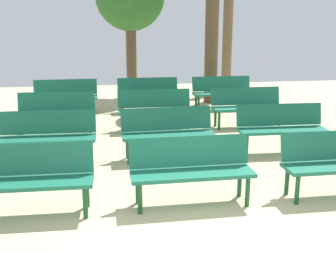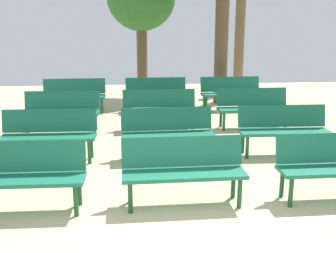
{
  "view_description": "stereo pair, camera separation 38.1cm",
  "coord_description": "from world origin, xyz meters",
  "px_view_note": "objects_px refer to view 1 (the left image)",
  "views": [
    {
      "loc": [
        -0.99,
        -3.4,
        2.36
      ],
      "look_at": [
        0.0,
        3.52,
        0.55
      ],
      "focal_mm": 44.18,
      "sensor_mm": 36.0,
      "label": 1
    },
    {
      "loc": [
        -0.61,
        -3.45,
        2.36
      ],
      "look_at": [
        0.0,
        3.52,
        0.55
      ],
      "focal_mm": 44.18,
      "sensor_mm": 36.0,
      "label": 2
    }
  ],
  "objects_px": {
    "bench_r0_c1": "(191,166)",
    "bench_r2_c1": "(155,107)",
    "bench_r3_c0": "(66,94)",
    "bench_r1_c1": "(167,130)",
    "bench_r3_c1": "(148,92)",
    "bench_r0_c0": "(28,175)",
    "bench_r1_c2": "(281,125)",
    "bench_r2_c0": "(56,110)",
    "bench_r2_c2": "(247,104)",
    "bench_r3_c2": "(222,91)",
    "tree_0": "(227,41)",
    "bench_r1_c0": "(48,134)"
  },
  "relations": [
    {
      "from": "bench_r1_c1",
      "to": "bench_r2_c1",
      "type": "height_order",
      "value": "same"
    },
    {
      "from": "bench_r0_c0",
      "to": "bench_r0_c1",
      "type": "relative_size",
      "value": 1.0
    },
    {
      "from": "bench_r0_c0",
      "to": "tree_0",
      "type": "bearing_deg",
      "value": 61.24
    },
    {
      "from": "bench_r0_c1",
      "to": "bench_r3_c1",
      "type": "relative_size",
      "value": 1.0
    },
    {
      "from": "bench_r1_c2",
      "to": "bench_r2_c0",
      "type": "bearing_deg",
      "value": 157.05
    },
    {
      "from": "bench_r1_c0",
      "to": "bench_r3_c2",
      "type": "relative_size",
      "value": 1.0
    },
    {
      "from": "bench_r0_c0",
      "to": "bench_r2_c0",
      "type": "distance_m",
      "value": 3.83
    },
    {
      "from": "bench_r2_c1",
      "to": "bench_r1_c0",
      "type": "bearing_deg",
      "value": -136.37
    },
    {
      "from": "tree_0",
      "to": "bench_r1_c1",
      "type": "bearing_deg",
      "value": -113.62
    },
    {
      "from": "bench_r2_c0",
      "to": "bench_r3_c0",
      "type": "height_order",
      "value": "same"
    },
    {
      "from": "bench_r0_c1",
      "to": "bench_r2_c1",
      "type": "xyz_separation_m",
      "value": [
        -0.06,
        3.83,
        0.0
      ]
    },
    {
      "from": "bench_r3_c2",
      "to": "bench_r2_c1",
      "type": "bearing_deg",
      "value": -137.54
    },
    {
      "from": "bench_r0_c0",
      "to": "bench_r3_c1",
      "type": "bearing_deg",
      "value": 71.51
    },
    {
      "from": "bench_r3_c2",
      "to": "bench_r0_c0",
      "type": "bearing_deg",
      "value": -125.56
    },
    {
      "from": "bench_r0_c0",
      "to": "bench_r1_c1",
      "type": "height_order",
      "value": "same"
    },
    {
      "from": "bench_r2_c2",
      "to": "bench_r0_c1",
      "type": "bearing_deg",
      "value": -118.4
    },
    {
      "from": "bench_r2_c0",
      "to": "bench_r3_c1",
      "type": "bearing_deg",
      "value": 43.09
    },
    {
      "from": "bench_r1_c1",
      "to": "bench_r3_c2",
      "type": "xyz_separation_m",
      "value": [
        2.04,
        3.85,
        0.0
      ]
    },
    {
      "from": "bench_r0_c1",
      "to": "bench_r2_c1",
      "type": "height_order",
      "value": "same"
    },
    {
      "from": "bench_r2_c1",
      "to": "bench_r2_c2",
      "type": "relative_size",
      "value": 1.0
    },
    {
      "from": "bench_r3_c2",
      "to": "bench_r2_c0",
      "type": "bearing_deg",
      "value": -155.46
    },
    {
      "from": "bench_r2_c0",
      "to": "bench_r3_c1",
      "type": "height_order",
      "value": "same"
    },
    {
      "from": "bench_r1_c1",
      "to": "bench_r2_c1",
      "type": "xyz_separation_m",
      "value": [
        -0.01,
        1.95,
        0.0
      ]
    },
    {
      "from": "bench_r3_c1",
      "to": "bench_r1_c2",
      "type": "bearing_deg",
      "value": -62.6
    },
    {
      "from": "bench_r1_c1",
      "to": "tree_0",
      "type": "distance_m",
      "value": 7.61
    },
    {
      "from": "tree_0",
      "to": "bench_r1_c2",
      "type": "bearing_deg",
      "value": -97.67
    },
    {
      "from": "tree_0",
      "to": "bench_r0_c0",
      "type": "bearing_deg",
      "value": -119.74
    },
    {
      "from": "bench_r3_c0",
      "to": "bench_r1_c2",
      "type": "bearing_deg",
      "value": -43.47
    },
    {
      "from": "bench_r0_c1",
      "to": "bench_r2_c2",
      "type": "relative_size",
      "value": 1.0
    },
    {
      "from": "bench_r2_c0",
      "to": "bench_r2_c1",
      "type": "xyz_separation_m",
      "value": [
        2.1,
        0.03,
        0.0
      ]
    },
    {
      "from": "bench_r2_c2",
      "to": "bench_r3_c2",
      "type": "relative_size",
      "value": 1.0
    },
    {
      "from": "bench_r1_c1",
      "to": "bench_r3_c0",
      "type": "relative_size",
      "value": 1.0
    },
    {
      "from": "bench_r3_c0",
      "to": "bench_r2_c0",
      "type": "bearing_deg",
      "value": -91.41
    },
    {
      "from": "bench_r2_c1",
      "to": "bench_r3_c1",
      "type": "bearing_deg",
      "value": 88.9
    },
    {
      "from": "bench_r1_c0",
      "to": "bench_r1_c2",
      "type": "distance_m",
      "value": 4.12
    },
    {
      "from": "bench_r1_c1",
      "to": "bench_r2_c1",
      "type": "distance_m",
      "value": 1.95
    },
    {
      "from": "bench_r2_c0",
      "to": "bench_r2_c2",
      "type": "xyz_separation_m",
      "value": [
        4.2,
        0.02,
        0.0
      ]
    },
    {
      "from": "bench_r0_c1",
      "to": "bench_r3_c0",
      "type": "bearing_deg",
      "value": 109.55
    },
    {
      "from": "bench_r1_c2",
      "to": "bench_r2_c0",
      "type": "height_order",
      "value": "same"
    },
    {
      "from": "bench_r0_c1",
      "to": "bench_r3_c1",
      "type": "xyz_separation_m",
      "value": [
        -0.02,
        5.75,
        0.0
      ]
    },
    {
      "from": "bench_r0_c0",
      "to": "bench_r3_c0",
      "type": "relative_size",
      "value": 1.0
    },
    {
      "from": "bench_r2_c1",
      "to": "bench_r3_c2",
      "type": "height_order",
      "value": "same"
    },
    {
      "from": "bench_r0_c1",
      "to": "bench_r2_c1",
      "type": "relative_size",
      "value": 1.0
    },
    {
      "from": "bench_r1_c1",
      "to": "bench_r3_c1",
      "type": "bearing_deg",
      "value": 87.75
    },
    {
      "from": "bench_r2_c1",
      "to": "tree_0",
      "type": "height_order",
      "value": "tree_0"
    },
    {
      "from": "bench_r2_c1",
      "to": "bench_r3_c0",
      "type": "xyz_separation_m",
      "value": [
        -2.09,
        1.9,
        0.0
      ]
    },
    {
      "from": "bench_r2_c0",
      "to": "bench_r2_c2",
      "type": "relative_size",
      "value": 1.0
    },
    {
      "from": "bench_r1_c0",
      "to": "bench_r1_c1",
      "type": "relative_size",
      "value": 1.0
    },
    {
      "from": "bench_r0_c1",
      "to": "bench_r1_c1",
      "type": "distance_m",
      "value": 1.89
    },
    {
      "from": "bench_r0_c1",
      "to": "bench_r1_c2",
      "type": "height_order",
      "value": "same"
    }
  ]
}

